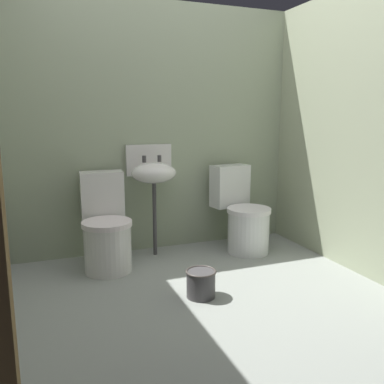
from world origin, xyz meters
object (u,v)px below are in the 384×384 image
object	(u,v)px
toilet_right	(243,216)
sink	(153,172)
bucket	(201,283)
toilet_left	(106,230)

from	to	relation	value
toilet_right	sink	bearing A→B (deg)	-22.83
toilet_right	sink	size ratio (longest dim) A/B	0.79
bucket	toilet_right	bearing A→B (deg)	46.95
bucket	sink	bearing A→B (deg)	93.32
toilet_right	bucket	size ratio (longest dim) A/B	3.59
toilet_left	toilet_right	bearing A→B (deg)	-177.10
toilet_left	sink	size ratio (longest dim) A/B	0.79
toilet_right	sink	distance (m)	0.93
toilet_right	sink	xyz separation A→B (m)	(-0.80, 0.19, 0.43)
sink	bucket	xyz separation A→B (m)	(0.06, -0.99, -0.65)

